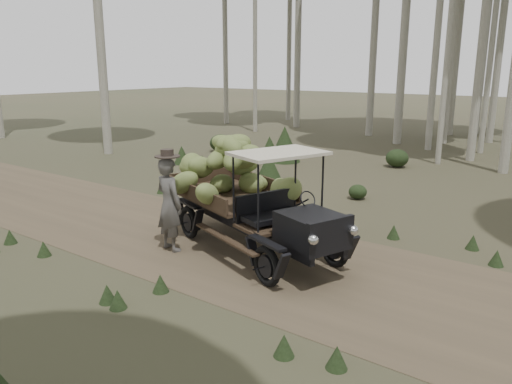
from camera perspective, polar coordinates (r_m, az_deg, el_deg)
ground at (r=9.68m, az=-0.76°, el=-7.14°), size 120.00×120.00×0.00m
dirt_track at (r=9.67m, az=-0.76°, el=-7.12°), size 70.00×4.00×0.01m
banana_truck at (r=9.86m, az=-1.65°, el=1.12°), size 4.71×2.94×2.23m
farmer at (r=9.77m, az=-9.88°, el=-1.28°), size 0.74×0.57×2.00m
undergrowth at (r=9.86m, az=-2.83°, el=-3.70°), size 20.84×20.62×1.35m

